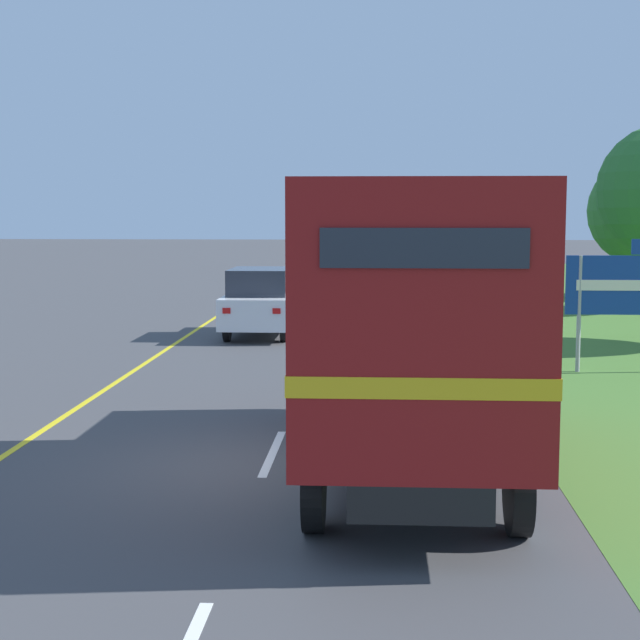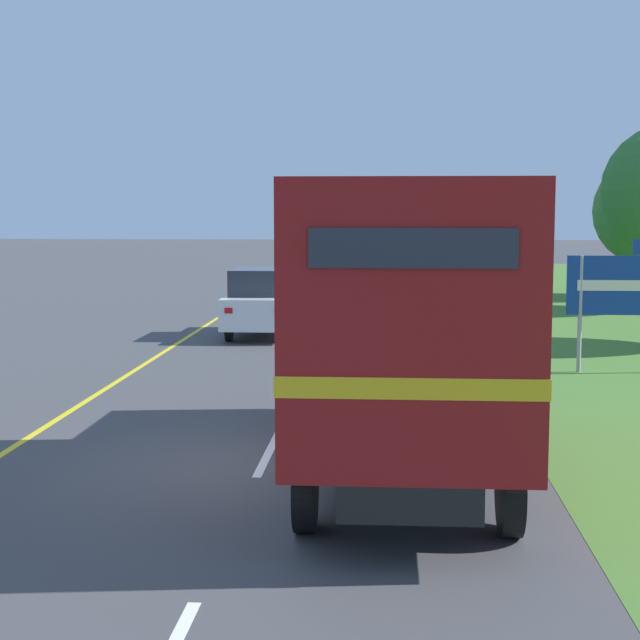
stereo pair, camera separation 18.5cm
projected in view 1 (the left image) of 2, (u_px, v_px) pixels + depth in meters
ground_plane at (267, 466)px, 13.01m from camera, size 200.00×200.00×0.00m
edge_line_yellow at (206, 324)px, 29.29m from camera, size 0.12×67.66×0.01m
centre_dash_near at (273, 452)px, 13.73m from camera, size 0.12×2.60×0.01m
centre_dash_mid_a at (307, 374)px, 20.28m from camera, size 0.12×2.60×0.01m
centre_dash_mid_b at (325, 334)px, 26.82m from camera, size 0.12×2.60×0.01m
centre_dash_far at (336, 310)px, 33.37m from camera, size 0.12×2.60×0.01m
centre_dash_farthest at (343, 293)px, 39.92m from camera, size 0.12×2.60×0.01m
horse_trailer_truck at (410, 317)px, 12.37m from camera, size 2.50×7.81×3.68m
lead_car_white at (261, 302)px, 26.35m from camera, size 1.80×3.90×1.83m
lead_car_black_ahead at (383, 268)px, 41.24m from camera, size 1.80×4.41×1.84m
lead_car_grey_ahead at (320, 254)px, 52.65m from camera, size 1.80×4.23×2.06m
highway_sign at (615, 289)px, 20.35m from camera, size 1.95×0.09×2.79m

